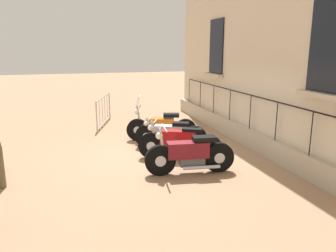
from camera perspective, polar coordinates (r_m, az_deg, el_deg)
The scene contains 7 objects.
ground_plane at distance 9.04m, azimuth -0.23°, elevation -4.95°, with size 60.00×60.00×0.00m, color #9E7A5B.
building_facade at distance 9.84m, azimuth 17.09°, elevation 18.31°, with size 0.82×12.04×7.74m.
motorcycle_orange at distance 10.27m, azimuth -1.27°, elevation -0.07°, with size 2.12×0.92×1.42m.
motorcycle_silver at distance 9.42m, azimuth 0.41°, elevation -1.51°, with size 1.93×1.03×0.92m.
motorcycle_red at distance 8.53m, azimuth 1.95°, elevation -3.05°, with size 2.03×1.05×1.03m.
motorcycle_maroon at distance 7.61m, azimuth 3.74°, elevation -4.95°, with size 2.08×0.74×1.13m.
crowd_barrier at distance 12.74m, azimuth -11.04°, elevation 2.84°, with size 0.75×2.23×1.05m.
Camera 1 is at (2.41, 8.23, 2.85)m, focal length 35.38 mm.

